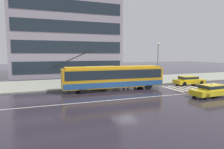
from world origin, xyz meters
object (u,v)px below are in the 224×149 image
Objects in this scene: trolleybus at (114,77)px; bus_shelter at (101,71)px; pedestrian_walking_past at (124,73)px; taxi_oncoming_far at (211,90)px; pedestrian_waiting_by_pole at (70,79)px; taxi_ahead_of_bus at (189,80)px; pedestrian_approaching_curb at (135,73)px; street_lamp at (158,59)px; pedestrian_at_shelter at (128,76)px.

bus_shelter is at bearing 100.99° from trolleybus.
taxi_oncoming_far is at bearing -58.82° from pedestrian_walking_past.
pedestrian_waiting_by_pole is at bearing 172.87° from pedestrian_walking_past.
pedestrian_approaching_curb is (-7.19, 2.98, 1.04)m from taxi_ahead_of_bus.
pedestrian_waiting_by_pole is at bearing 168.58° from taxi_ahead_of_bus.
pedestrian_walking_past is 5.77m from street_lamp.
street_lamp is at bearing 0.81° from pedestrian_walking_past.
street_lamp reaches higher than pedestrian_walking_past.
pedestrian_walking_past is at bearing -127.43° from pedestrian_at_shelter.
taxi_ahead_of_bus is at bearing -14.82° from pedestrian_walking_past.
taxi_ahead_of_bus is at bearing -22.54° from pedestrian_approaching_curb.
taxi_oncoming_far is at bearing -49.76° from bus_shelter.
trolleybus is 11.55m from taxi_ahead_of_bus.
trolleybus reaches higher than pedestrian_walking_past.
pedestrian_waiting_by_pole reaches higher than pedestrian_at_shelter.
bus_shelter is (-0.63, 3.27, 0.51)m from trolleybus.
pedestrian_at_shelter is at bearing 47.00° from trolleybus.
pedestrian_approaching_curb is 1.21× the size of pedestrian_waiting_by_pole.
taxi_oncoming_far is at bearing -38.38° from pedestrian_waiting_by_pole.
pedestrian_waiting_by_pole reaches higher than taxi_oncoming_far.
pedestrian_waiting_by_pole is at bearing 177.94° from pedestrian_approaching_curb.
trolleybus reaches higher than pedestrian_waiting_by_pole.
trolleybus is 3.05× the size of taxi_ahead_of_bus.
bus_shelter is (-12.15, 3.36, 1.41)m from taxi_ahead_of_bus.
pedestrian_waiting_by_pole is at bearing 176.23° from street_lamp.
bus_shelter reaches higher than pedestrian_at_shelter.
bus_shelter is 4.73m from pedestrian_at_shelter.
taxi_ahead_of_bus is 7.85m from pedestrian_approaching_curb.
taxi_oncoming_far is 12.08m from pedestrian_at_shelter.
pedestrian_at_shelter is 1.51m from pedestrian_approaching_curb.
taxi_ahead_of_bus is 2.24× the size of pedestrian_walking_past.
pedestrian_waiting_by_pole is (-4.90, 3.22, -0.49)m from trolleybus.
pedestrian_waiting_by_pole is 13.07m from street_lamp.
pedestrian_at_shelter is at bearing 52.57° from pedestrian_walking_past.
pedestrian_approaching_curb is (4.96, -0.38, -0.37)m from bus_shelter.
taxi_oncoming_far is at bearing -115.57° from taxi_ahead_of_bus.
bus_shelter is 2.13× the size of pedestrian_approaching_curb.
pedestrian_waiting_by_pole is (-8.79, -0.96, 0.04)m from pedestrian_at_shelter.
pedestrian_approaching_curb is 4.10m from street_lamp.
trolleybus is 2.28× the size of street_lamp.
taxi_ahead_of_bus is 5.31m from street_lamp.
street_lamp is at bearing 16.75° from trolleybus.
taxi_oncoming_far is at bearing -88.39° from street_lamp.
pedestrian_waiting_by_pole is at bearing -179.35° from bus_shelter.
pedestrian_at_shelter is (3.89, 4.17, -0.53)m from trolleybus.
pedestrian_at_shelter is 0.80× the size of pedestrian_walking_past.
pedestrian_approaching_curb is at bearing 171.83° from street_lamp.
trolleybus is 6.85× the size of pedestrian_approaching_curb.
taxi_ahead_of_bus is at bearing -15.48° from bus_shelter.
taxi_oncoming_far is 2.70× the size of pedestrian_waiting_by_pole.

